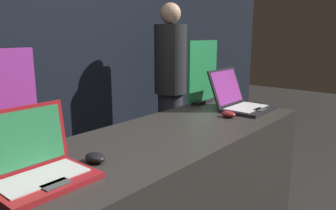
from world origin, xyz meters
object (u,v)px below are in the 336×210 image
object	(u,v)px
laptop_back	(240,100)
mouse_back	(228,114)
person_bystander	(170,86)
promo_stand_back	(203,74)
mouse_front	(95,158)
laptop_front	(36,164)

from	to	relation	value
laptop_back	mouse_back	distance (m)	0.25
laptop_back	person_bystander	size ratio (longest dim) A/B	0.22
laptop_back	promo_stand_back	xyz separation A→B (m)	(0.00, 0.31, 0.16)
laptop_back	person_bystander	world-z (taller)	person_bystander
mouse_front	person_bystander	distance (m)	2.01
laptop_front	promo_stand_back	bearing A→B (deg)	11.23
laptop_back	mouse_back	size ratio (longest dim) A/B	3.96
mouse_back	person_bystander	world-z (taller)	person_bystander
person_bystander	mouse_back	bearing A→B (deg)	-124.25
person_bystander	laptop_front	bearing A→B (deg)	-152.78
mouse_front	promo_stand_back	xyz separation A→B (m)	(1.23, 0.32, 0.20)
laptop_front	person_bystander	world-z (taller)	person_bystander
laptop_front	laptop_back	bearing A→B (deg)	-0.78
mouse_back	laptop_back	bearing A→B (deg)	12.11
mouse_front	person_bystander	size ratio (longest dim) A/B	0.06
mouse_front	laptop_back	distance (m)	1.23
laptop_front	person_bystander	bearing A→B (deg)	27.22
laptop_front	mouse_front	distance (m)	0.24
laptop_front	mouse_back	bearing A→B (deg)	-3.35
laptop_back	mouse_back	bearing A→B (deg)	-167.89
laptop_front	laptop_back	size ratio (longest dim) A/B	0.92
promo_stand_back	laptop_front	bearing A→B (deg)	-168.77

